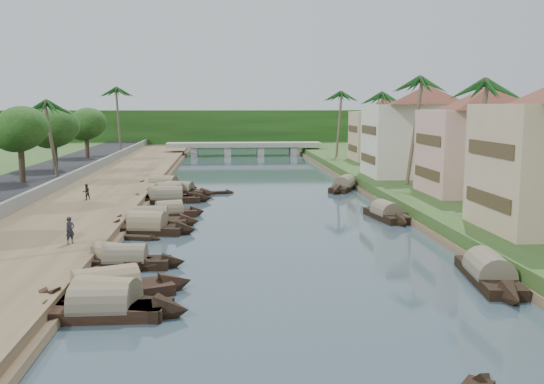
{
  "coord_description": "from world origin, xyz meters",
  "views": [
    {
      "loc": [
        -3.64,
        -38.65,
        9.1
      ],
      "look_at": [
        0.28,
        10.76,
        2.0
      ],
      "focal_mm": 40.0,
      "sensor_mm": 36.0,
      "label": 1
    }
  ],
  "objects": [
    {
      "name": "ground",
      "position": [
        0.0,
        0.0,
        0.0
      ],
      "size": [
        220.0,
        220.0,
        0.0
      ],
      "primitive_type": "plane",
      "color": "#35464F",
      "rests_on": "ground"
    },
    {
      "name": "left_bank",
      "position": [
        -16.0,
        20.0,
        0.4
      ],
      "size": [
        10.0,
        180.0,
        0.8
      ],
      "primitive_type": "cube",
      "color": "brown",
      "rests_on": "ground"
    },
    {
      "name": "right_bank",
      "position": [
        19.0,
        20.0,
        0.6
      ],
      "size": [
        16.0,
        180.0,
        1.2
      ],
      "primitive_type": "cube",
      "color": "#2B4F1F",
      "rests_on": "ground"
    },
    {
      "name": "road",
      "position": [
        -24.5,
        20.0,
        0.7
      ],
      "size": [
        8.0,
        180.0,
        1.4
      ],
      "primitive_type": "cube",
      "color": "black",
      "rests_on": "ground"
    },
    {
      "name": "retaining_wall",
      "position": [
        -20.2,
        20.0,
        1.35
      ],
      "size": [
        0.4,
        180.0,
        1.1
      ],
      "primitive_type": "cube",
      "color": "slate",
      "rests_on": "left_bank"
    },
    {
      "name": "treeline",
      "position": [
        0.0,
        100.0,
        4.0
      ],
      "size": [
        120.0,
        14.0,
        8.0
      ],
      "color": "#15380F",
      "rests_on": "ground"
    },
    {
      "name": "bridge",
      "position": [
        0.0,
        72.0,
        1.72
      ],
      "size": [
        28.0,
        4.0,
        2.4
      ],
      "color": "gray",
      "rests_on": "ground"
    },
    {
      "name": "building_mid",
      "position": [
        19.99,
        14.0,
        6.13
      ],
      "size": [
        14.11,
        14.11,
        9.7
      ],
      "color": "#D09D93",
      "rests_on": "right_bank"
    },
    {
      "name": "building_far",
      "position": [
        18.99,
        28.0,
        6.38
      ],
      "size": [
        15.59,
        15.59,
        10.2
      ],
      "color": "beige",
      "rests_on": "right_bank"
    },
    {
      "name": "building_distant",
      "position": [
        19.99,
        48.0,
        5.88
      ],
      "size": [
        12.62,
        12.62,
        9.2
      ],
      "color": "tan",
      "rests_on": "right_bank"
    },
    {
      "name": "sampan_0",
      "position": [
        -9.05,
        -13.12,
        0.41
      ],
      "size": [
        7.55,
        1.76,
        2.02
      ],
      "rotation": [
        0.0,
        0.0,
        0.0
      ],
      "color": "black",
      "rests_on": "ground"
    },
    {
      "name": "sampan_1",
      "position": [
        -8.94,
        -12.33,
        0.42
      ],
      "size": [
        8.16,
        3.9,
        2.35
      ],
      "rotation": [
        0.0,
        0.0,
        -0.27
      ],
      "color": "black",
      "rests_on": "ground"
    },
    {
      "name": "sampan_2",
      "position": [
        -9.28,
        -10.49,
        0.42
      ],
      "size": [
        8.74,
        5.03,
        2.3
      ],
      "rotation": [
        0.0,
        0.0,
        0.4
      ],
      "color": "black",
      "rests_on": "ground"
    },
    {
      "name": "sampan_3",
      "position": [
        -9.26,
        -4.82,
        0.41
      ],
      "size": [
        6.99,
        1.83,
        1.91
      ],
      "rotation": [
        0.0,
        0.0,
        -0.05
      ],
      "color": "black",
      "rests_on": "ground"
    },
    {
      "name": "sampan_4",
      "position": [
        -10.09,
        -4.33,
        0.4
      ],
      "size": [
        6.18,
        4.11,
        1.84
      ],
      "rotation": [
        0.0,
        0.0,
        -0.48
      ],
      "color": "black",
      "rests_on": "ground"
    },
    {
      "name": "sampan_5",
      "position": [
        -9.18,
        4.5,
        0.42
      ],
      "size": [
        7.46,
        2.98,
        2.31
      ],
      "rotation": [
        0.0,
        0.0,
        -0.17
      ],
      "color": "black",
      "rests_on": "ground"
    },
    {
      "name": "sampan_6",
      "position": [
        -9.26,
        7.14,
        0.42
      ],
      "size": [
        7.52,
        2.03,
        2.24
      ],
      "rotation": [
        0.0,
        0.0,
        0.01
      ],
      "color": "black",
      "rests_on": "ground"
    },
    {
      "name": "sampan_7",
      "position": [
        -9.77,
        6.26,
        0.4
      ],
      "size": [
        6.75,
        3.24,
        1.83
      ],
      "rotation": [
        0.0,
        0.0,
        -0.3
      ],
      "color": "black",
      "rests_on": "ground"
    },
    {
      "name": "sampan_8",
      "position": [
        -8.19,
        10.73,
        0.41
      ],
      "size": [
        6.29,
        3.08,
        1.94
      ],
      "rotation": [
        0.0,
        0.0,
        0.28
      ],
      "color": "black",
      "rests_on": "ground"
    },
    {
      "name": "sampan_9",
      "position": [
        -9.1,
        18.49,
        0.42
      ],
      "size": [
        8.83,
        2.22,
        2.21
      ],
      "rotation": [
        0.0,
        0.0,
        0.06
      ],
      "color": "black",
      "rests_on": "ground"
    },
    {
      "name": "sampan_10",
      "position": [
        -9.5,
        18.89,
        0.41
      ],
      "size": [
        7.99,
        3.31,
        2.16
      ],
      "rotation": [
        0.0,
        0.0,
        0.22
      ],
      "color": "black",
      "rests_on": "ground"
    },
    {
      "name": "sampan_11",
      "position": [
        -9.29,
        22.34,
        0.41
      ],
      "size": [
        7.15,
        3.97,
        2.06
      ],
      "rotation": [
        0.0,
        0.0,
        0.36
      ],
      "color": "black",
      "rests_on": "ground"
    },
    {
      "name": "sampan_12",
      "position": [
        -8.25,
        23.54,
        0.41
      ],
      "size": [
        7.98,
        4.18,
        1.94
      ],
      "rotation": [
        0.0,
        0.0,
        -0.36
      ],
      "color": "black",
      "rests_on": "ground"
    },
    {
      "name": "sampan_13",
      "position": [
        -10.29,
        27.49,
        0.42
      ],
      "size": [
        8.32,
        4.4,
        2.25
      ],
      "rotation": [
        0.0,
        0.0,
        -0.34
      ],
      "color": "black",
      "rests_on": "ground"
    },
    {
      "name": "sampan_14",
      "position": [
        10.04,
        -9.04,
        0.42
      ],
      "size": [
        2.95,
        9.52,
        2.26
      ],
      "rotation": [
        0.0,
        0.0,
        1.44
      ],
      "color": "black",
      "rests_on": "ground"
    },
    {
      "name": "sampan_15",
      "position": [
        9.38,
        8.65,
        0.41
      ],
      "size": [
        2.78,
        7.83,
        2.08
      ],
      "rotation": [
        0.0,
        0.0,
        1.73
      ],
      "color": "black",
      "rests_on": "ground"
    },
    {
      "name": "sampan_16",
      "position": [
        9.42,
        25.89,
        0.42
      ],
      "size": [
        5.51,
        9.07,
        2.25
      ],
      "rotation": [
        0.0,
        0.0,
        1.13
      ],
      "color": "black",
      "rests_on": "ground"
    },
    {
      "name": "canoe_1",
      "position": [
        -10.05,
        2.62,
        0.1
      ],
      "size": [
        4.33,
        1.78,
        0.69
      ],
      "rotation": [
        0.0,
        0.0,
        -0.26
      ],
      "color": "black",
      "rests_on": "ground"
    },
    {
      "name": "canoe_2",
      "position": [
        -5.02,
        23.6,
        0.1
      ],
      "size": [
        5.05,
        1.84,
        0.73
      ],
      "rotation": [
        0.0,
        0.0,
        0.23
      ],
      "color": "black",
      "rests_on": "ground"
    },
    {
      "name": "palm_1",
      "position": [
        16.0,
        7.56,
        10.7
      ],
      "size": [
        3.2,
        3.2,
        11.27
      ],
      "color": "brown",
      "rests_on": "ground"
    },
    {
      "name": "palm_2",
      "position": [
        15.0,
        20.69,
        11.46
      ],
      "size": [
        3.2,
        3.2,
        12.05
      ],
      "color": "brown",
      "rests_on": "ground"
    },
    {
      "name": "palm_3",
      "position": [
        16.0,
        37.24,
        10.32
      ],
      "size": [
        3.2,
        3.2,
        10.89
      ],
      "color": "brown",
      "rests_on": "ground"
    },
    {
      "name": "palm_6",
      "position": [
        -22.0,
        28.59,
        9.25
      ],
      "size": [
        3.2,
        3.2,
        9.57
      ],
      "color": "brown",
      "rests_on": "ground"
    },
    {
      "name": "palm_7",
      "position": [
        14.0,
        54.67,
        10.8
      ],
      "size": [
        3.2,
        3.2,
        11.38
      ],
      "color": "brown",
      "rests_on": "ground"
    },
    {
      "name": "palm_8",
      "position": [
        -20.5,
        61.5,
        11.52
      ],
      "size": [
        3.2,
        3.2,
        11.93
      ],
      "color": "brown",
      "rests_on": "ground"
    },
    {
      "name": "tree_3",
      "position": [
        -24.0,
        23.93,
        6.64
      ],
      "size": [
        5.08,
        5.08,
        7.42
      ],
      "color": "#453627",
      "rests_on": "ground"
    },
    {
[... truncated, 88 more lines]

